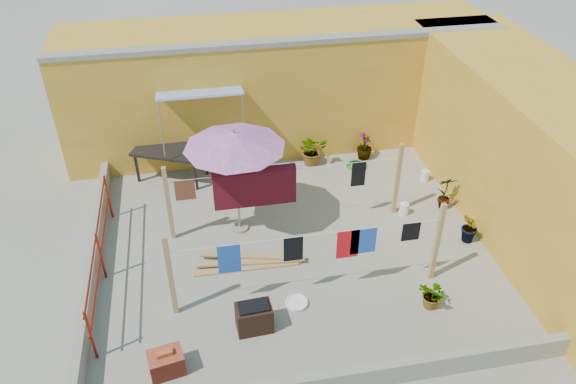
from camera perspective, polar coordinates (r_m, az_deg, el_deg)
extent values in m
plane|color=#9E998E|center=(11.98, 0.57, -5.61)|extent=(80.00, 80.00, 0.00)
cube|color=gold|center=(15.13, -1.01, 10.83)|extent=(11.00, 2.40, 3.20)
cube|color=gray|center=(13.59, -0.29, 15.01)|extent=(11.00, 0.35, 0.12)
cube|color=#2D51B2|center=(13.28, -8.96, 9.88)|extent=(2.00, 0.79, 0.22)
cylinder|color=gray|center=(13.26, -12.73, 6.22)|extent=(0.03, 0.30, 1.28)
cylinder|color=gray|center=(13.29, -4.51, 7.08)|extent=(0.03, 0.30, 1.28)
cube|color=gold|center=(12.92, 23.91, 3.08)|extent=(2.40, 9.00, 3.20)
cube|color=gray|center=(9.44, 5.02, -18.59)|extent=(8.30, 0.16, 0.44)
cube|color=gray|center=(11.92, -19.19, -6.87)|extent=(0.16, 7.30, 0.44)
cylinder|color=maroon|center=(10.09, -19.39, -13.59)|extent=(0.05, 0.05, 1.10)
cylinder|color=maroon|center=(11.52, -18.47, -6.20)|extent=(0.05, 0.05, 1.10)
cylinder|color=maroon|center=(13.10, -17.78, -0.50)|extent=(0.05, 0.05, 1.10)
cylinder|color=maroon|center=(11.21, -18.93, -4.27)|extent=(0.04, 4.20, 0.04)
cylinder|color=maroon|center=(11.49, -18.51, -6.01)|extent=(0.04, 4.20, 0.04)
cube|color=tan|center=(10.23, -11.85, -8.38)|extent=(0.09, 0.09, 1.80)
cube|color=tan|center=(11.07, 14.89, -4.96)|extent=(0.09, 0.09, 1.80)
cube|color=tan|center=(12.67, 11.05, 1.28)|extent=(0.09, 0.09, 1.80)
cube|color=tan|center=(11.94, -12.03, -1.19)|extent=(0.09, 0.09, 1.80)
cylinder|color=silver|center=(10.00, 2.18, -4.43)|extent=(5.00, 0.01, 0.01)
cylinder|color=silver|center=(11.74, -0.15, 2.28)|extent=(5.00, 0.01, 0.01)
cube|color=#4E0D19|center=(11.86, -3.41, 0.45)|extent=(1.75, 0.22, 0.84)
cube|color=black|center=(12.25, 7.17, 1.82)|extent=(0.31, 0.02, 0.61)
cube|color=brown|center=(11.74, -10.42, 0.20)|extent=(0.42, 0.02, 0.49)
cube|color=#204AB1|center=(10.05, -5.99, -6.77)|extent=(0.41, 0.02, 0.63)
cube|color=black|center=(10.13, 0.54, -5.80)|extent=(0.35, 0.02, 0.54)
cube|color=red|center=(10.36, 6.09, -5.29)|extent=(0.42, 0.02, 0.63)
cube|color=#204AB1|center=(10.42, 7.67, -4.95)|extent=(0.49, 0.02, 0.57)
cube|color=black|center=(10.65, 12.39, -3.95)|extent=(0.35, 0.02, 0.41)
cylinder|color=gray|center=(12.49, -4.92, -3.62)|extent=(0.37, 0.37, 0.06)
cylinder|color=gray|center=(11.80, -5.20, 0.79)|extent=(0.05, 0.05, 2.39)
cone|color=#C369B4|center=(11.23, -5.48, 5.31)|extent=(2.68, 2.68, 0.33)
cylinder|color=gray|center=(11.14, -5.53, 6.14)|extent=(0.04, 0.04, 0.10)
cube|color=black|center=(14.00, -11.91, 4.15)|extent=(1.96, 1.52, 0.07)
cube|color=black|center=(14.26, -15.09, 2.36)|extent=(0.07, 0.07, 0.77)
cube|color=black|center=(14.79, -13.92, 3.80)|extent=(0.07, 0.07, 0.77)
cube|color=black|center=(13.66, -9.34, 1.61)|extent=(0.07, 0.07, 0.77)
cube|color=black|center=(14.20, -8.32, 3.13)|extent=(0.07, 0.07, 0.77)
cube|color=#B03B28|center=(9.85, -12.25, -16.61)|extent=(0.63, 0.51, 0.41)
cube|color=#B7512B|center=(9.65, -12.44, -15.69)|extent=(0.28, 0.17, 0.08)
cube|color=tan|center=(11.49, -4.25, -7.72)|extent=(2.15, 0.19, 0.04)
cube|color=tan|center=(11.55, -3.94, -7.10)|extent=(2.15, 0.38, 0.04)
cube|color=tan|center=(11.61, -3.63, -6.49)|extent=(2.12, 0.67, 0.04)
cube|color=black|center=(10.21, -3.46, -12.63)|extent=(0.66, 0.46, 0.53)
cube|color=black|center=(10.00, -3.51, -11.53)|extent=(0.55, 0.35, 0.04)
cylinder|color=white|center=(10.77, 0.90, -11.22)|extent=(0.41, 0.41, 0.05)
torus|color=white|center=(10.75, 0.90, -11.13)|extent=(0.43, 0.43, 0.04)
cylinder|color=white|center=(14.35, 13.72, 1.64)|extent=(0.21, 0.21, 0.28)
cylinder|color=white|center=(14.26, 13.81, 2.17)|extent=(0.06, 0.06, 0.05)
cylinder|color=white|center=(13.07, 11.69, -1.71)|extent=(0.21, 0.21, 0.29)
cylinder|color=white|center=(12.97, 11.78, -1.13)|extent=(0.06, 0.06, 0.05)
torus|color=#1B7A1E|center=(14.66, 6.99, 2.67)|extent=(0.54, 0.54, 0.04)
torus|color=#1B7A1E|center=(14.64, 7.00, 2.80)|extent=(0.45, 0.45, 0.04)
imported|color=#195518|center=(14.49, 2.49, 4.28)|extent=(0.78, 0.69, 0.80)
imported|color=#195518|center=(14.86, 7.78, 4.63)|extent=(0.53, 0.53, 0.73)
imported|color=#195518|center=(13.33, 15.73, 0.06)|extent=(0.51, 0.38, 0.89)
imported|color=#195518|center=(12.48, 18.02, -3.51)|extent=(0.41, 0.48, 0.76)
imported|color=#195518|center=(10.87, 14.54, -10.14)|extent=(0.65, 0.68, 0.58)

